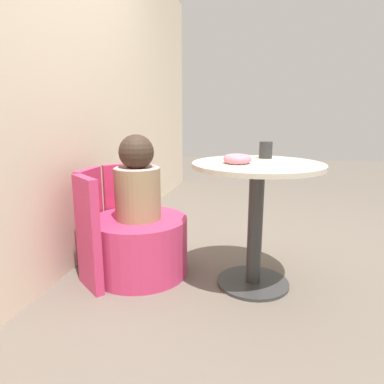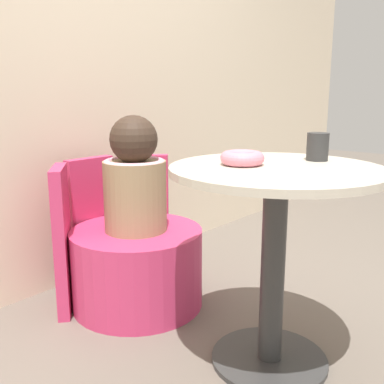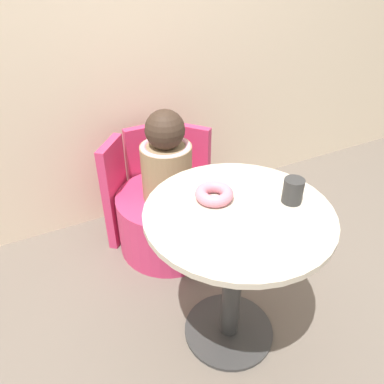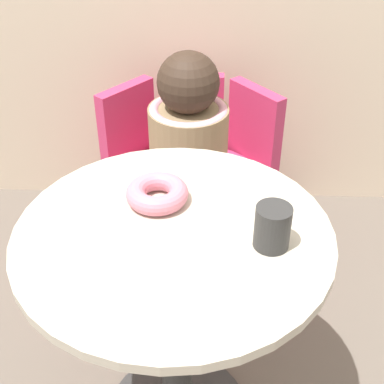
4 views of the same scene
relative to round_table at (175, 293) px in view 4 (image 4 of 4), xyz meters
The scene contains 6 objects.
round_table is the anchor object (origin of this frame).
tub_chair 0.78m from the round_table, 89.59° to the left, with size 0.59×0.59×0.36m.
booth_backrest 0.96m from the round_table, 89.70° to the left, with size 0.69×0.25×0.65m.
child_figure 0.70m from the round_table, 89.59° to the left, with size 0.28×0.28×0.51m.
donut 0.25m from the round_table, 112.23° to the left, with size 0.15×0.15×0.05m.
cup 0.33m from the round_table, 10.56° to the right, with size 0.08×0.08×0.10m.
Camera 4 is at (0.10, -0.95, 1.48)m, focal length 50.00 mm.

